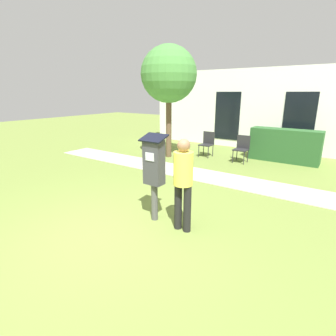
# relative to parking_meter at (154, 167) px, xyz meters

# --- Properties ---
(ground_plane) EXTENTS (40.00, 40.00, 0.00)m
(ground_plane) POSITION_rel_parking_meter_xyz_m (-0.28, -0.97, -1.02)
(ground_plane) COLOR olive
(sidewalk) EXTENTS (12.00, 1.10, 0.02)m
(sidewalk) POSITION_rel_parking_meter_xyz_m (-0.28, 2.90, -1.01)
(sidewalk) COLOR #B7B2A8
(sidewalk) RESTS_ON ground
(building_facade) EXTENTS (10.00, 0.26, 3.20)m
(building_facade) POSITION_rel_parking_meter_xyz_m (-0.28, 7.41, 0.58)
(building_facade) COLOR white
(building_facade) RESTS_ON ground
(parking_meter) EXTENTS (0.44, 0.31, 1.59)m
(parking_meter) POSITION_rel_parking_meter_xyz_m (0.00, 0.00, 0.00)
(parking_meter) COLOR #4C4C4C
(parking_meter) RESTS_ON ground
(person_standing) EXTENTS (0.32, 0.32, 1.58)m
(person_standing) POSITION_rel_parking_meter_xyz_m (0.62, -0.03, -0.09)
(person_standing) COLOR black
(person_standing) RESTS_ON ground
(outdoor_chair_left) EXTENTS (0.44, 0.44, 0.90)m
(outdoor_chair_left) POSITION_rel_parking_meter_xyz_m (-1.48, 5.08, -0.49)
(outdoor_chair_left) COLOR #262628
(outdoor_chair_left) RESTS_ON ground
(outdoor_chair_middle) EXTENTS (0.44, 0.44, 0.90)m
(outdoor_chair_middle) POSITION_rel_parking_meter_xyz_m (-0.15, 4.98, -0.49)
(outdoor_chair_middle) COLOR #262628
(outdoor_chair_middle) RESTS_ON ground
(hedge_row) EXTENTS (2.22, 0.60, 1.10)m
(hedge_row) POSITION_rel_parking_meter_xyz_m (1.00, 5.90, -0.47)
(hedge_row) COLOR #285628
(hedge_row) RESTS_ON ground
(tree) EXTENTS (1.90, 1.90, 3.82)m
(tree) POSITION_rel_parking_meter_xyz_m (-2.60, 4.21, 1.83)
(tree) COLOR brown
(tree) RESTS_ON ground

